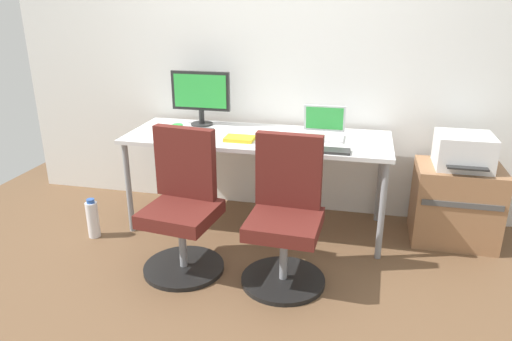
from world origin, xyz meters
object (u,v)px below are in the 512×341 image
at_px(side_cabinet, 455,204).
at_px(office_chair_left, 183,208).
at_px(water_bottle_on_floor, 93,219).
at_px(coffee_mug, 178,130).
at_px(desktop_monitor, 201,94).
at_px(open_laptop, 323,130).
at_px(printer, 464,151).
at_px(office_chair_right, 286,218).

bearing_deg(side_cabinet, office_chair_left, -156.73).
distance_m(water_bottle_on_floor, coffee_mug, 0.94).
relative_size(side_cabinet, desktop_monitor, 1.24).
height_order(side_cabinet, open_laptop, open_laptop).
relative_size(office_chair_left, coffee_mug, 10.22).
height_order(printer, water_bottle_on_floor, printer).
relative_size(office_chair_right, printer, 2.35).
bearing_deg(coffee_mug, printer, 6.76).
height_order(side_cabinet, printer, printer).
bearing_deg(office_chair_right, office_chair_left, -179.96).
bearing_deg(office_chair_left, printer, 23.25).
height_order(office_chair_right, coffee_mug, office_chair_right).
height_order(printer, desktop_monitor, desktop_monitor).
xyz_separation_m(printer, water_bottle_on_floor, (-2.66, -0.55, -0.56)).
bearing_deg(office_chair_right, printer, 34.44).
relative_size(water_bottle_on_floor, desktop_monitor, 0.65).
bearing_deg(open_laptop, side_cabinet, 0.59).
relative_size(printer, coffee_mug, 4.35).
height_order(open_laptop, coffee_mug, open_laptop).
bearing_deg(printer, open_laptop, -179.47).
bearing_deg(coffee_mug, office_chair_right, -30.66).
distance_m(office_chair_left, coffee_mug, 0.69).
distance_m(side_cabinet, printer, 0.41).
bearing_deg(office_chair_right, open_laptop, 79.27).
height_order(office_chair_left, water_bottle_on_floor, office_chair_left).
bearing_deg(coffee_mug, office_chair_left, -67.07).
relative_size(printer, desktop_monitor, 0.83).
bearing_deg(coffee_mug, desktop_monitor, 80.68).
height_order(office_chair_right, side_cabinet, office_chair_right).
xyz_separation_m(printer, coffee_mug, (-2.05, -0.24, 0.09)).
xyz_separation_m(office_chair_right, open_laptop, (0.15, 0.77, 0.38)).
bearing_deg(water_bottle_on_floor, office_chair_right, -8.63).
bearing_deg(printer, office_chair_right, -145.56).
height_order(office_chair_right, water_bottle_on_floor, office_chair_right).
xyz_separation_m(printer, desktop_monitor, (-1.99, 0.13, 0.29)).
xyz_separation_m(office_chair_left, water_bottle_on_floor, (-0.83, 0.23, -0.28)).
distance_m(office_chair_right, printer, 1.41).
relative_size(office_chair_right, side_cabinet, 1.58).
height_order(office_chair_left, printer, office_chair_left).
height_order(side_cabinet, desktop_monitor, desktop_monitor).
bearing_deg(water_bottle_on_floor, desktop_monitor, 45.68).
xyz_separation_m(office_chair_left, coffee_mug, (-0.23, 0.54, 0.37)).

